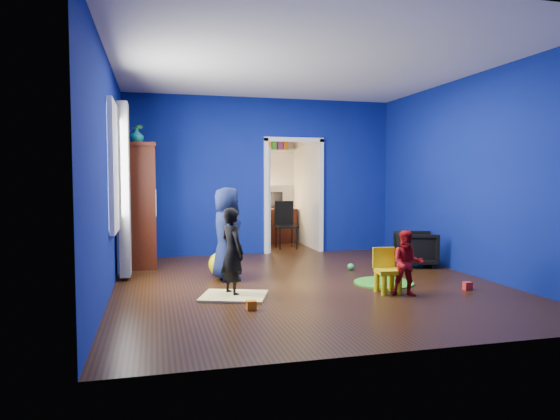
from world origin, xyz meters
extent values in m
cube|color=black|center=(0.00, 0.00, 0.00)|extent=(5.00, 5.50, 0.01)
cube|color=white|center=(0.00, 0.00, 2.90)|extent=(5.00, 5.50, 0.01)
cube|color=navy|center=(0.00, 2.75, 1.45)|extent=(5.00, 0.02, 2.90)
cube|color=navy|center=(0.00, -2.75, 1.45)|extent=(5.00, 0.02, 2.90)
cube|color=navy|center=(-2.50, 0.00, 1.45)|extent=(0.02, 5.50, 2.90)
cube|color=navy|center=(2.50, 0.00, 1.45)|extent=(0.02, 5.50, 2.90)
imported|color=black|center=(2.10, 0.81, 0.28)|extent=(0.76, 0.75, 0.56)
imported|color=black|center=(-1.07, -0.47, 0.53)|extent=(0.38, 0.45, 1.06)
imported|color=#10113D|center=(-1.00, 0.47, 0.64)|extent=(0.43, 0.65, 1.29)
imported|color=red|center=(0.96, -1.00, 0.39)|extent=(0.47, 0.42, 0.79)
imported|color=#0D586D|center=(-2.22, 1.73, 2.07)|extent=(0.29, 0.29, 0.23)
imported|color=green|center=(-2.22, 2.25, 2.13)|extent=(0.24, 0.24, 0.34)
cube|color=#3C0E0A|center=(-2.22, 2.03, 0.98)|extent=(0.58, 1.14, 1.96)
cube|color=silver|center=(-2.18, 2.03, 1.02)|extent=(0.46, 0.70, 0.54)
cube|color=#F2E07A|center=(-1.07, -0.57, 0.01)|extent=(0.91, 0.82, 0.03)
sphere|color=yellow|center=(-1.05, 0.72, 0.18)|extent=(0.36, 0.36, 0.36)
cube|color=yellow|center=(0.81, -0.80, 0.25)|extent=(0.31, 0.31, 0.50)
cylinder|color=#2C9120|center=(1.01, -0.28, 0.01)|extent=(0.79, 0.79, 0.02)
torus|color=#3F8CD8|center=(1.01, -0.28, 0.02)|extent=(0.53, 0.55, 0.72)
cube|color=white|center=(-2.48, 0.35, 1.55)|extent=(0.03, 0.95, 1.55)
cube|color=slate|center=(-2.37, 0.90, 1.25)|extent=(0.14, 0.42, 2.40)
cube|color=white|center=(0.60, 2.75, 1.05)|extent=(1.16, 0.10, 2.10)
cube|color=#3D140A|center=(0.60, 4.26, 0.38)|extent=(0.88, 0.44, 0.75)
cube|color=black|center=(0.60, 4.38, 0.95)|extent=(0.40, 0.05, 0.32)
sphere|color=#FFD88C|center=(0.32, 4.32, 0.93)|extent=(0.14, 0.14, 0.14)
cube|color=black|center=(0.60, 3.30, 0.46)|extent=(0.40, 0.40, 0.92)
cube|color=white|center=(0.60, 4.37, 2.02)|extent=(0.88, 0.24, 0.04)
cube|color=#FB3029|center=(1.86, -0.89, 0.05)|extent=(0.10, 0.08, 0.10)
sphere|color=#247CCC|center=(2.05, 0.73, 0.06)|extent=(0.11, 0.11, 0.11)
cube|color=orange|center=(-0.97, -1.17, 0.05)|extent=(0.10, 0.08, 0.10)
sphere|color=green|center=(0.95, 0.74, 0.06)|extent=(0.11, 0.11, 0.11)
cube|color=#CE4DBA|center=(1.31, 0.24, 0.05)|extent=(0.10, 0.08, 0.10)
camera|label=1|loc=(-1.97, -6.36, 1.41)|focal=32.00mm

